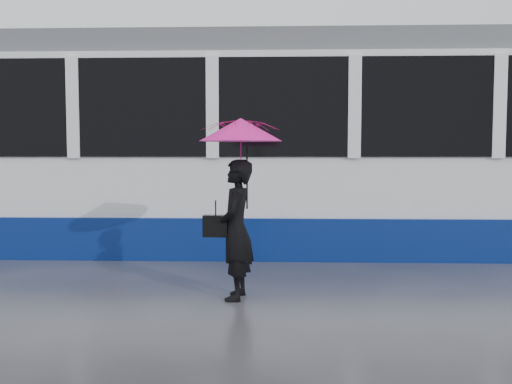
{
  "coord_description": "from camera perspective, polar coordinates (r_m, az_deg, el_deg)",
  "views": [
    {
      "loc": [
        0.33,
        -6.82,
        1.57
      ],
      "look_at": [
        0.08,
        -0.16,
        1.1
      ],
      "focal_mm": 40.0,
      "sensor_mm": 36.0,
      "label": 1
    }
  ],
  "objects": [
    {
      "name": "umbrella",
      "position": [
        6.01,
        -1.54,
        4.64
      ],
      "size": [
        0.94,
        0.94,
        1.01
      ],
      "rotation": [
        0.0,
        0.0,
        -0.07
      ],
      "color": "#F9149B",
      "rests_on": "ground"
    },
    {
      "name": "ground",
      "position": [
        7.01,
        -0.61,
        -8.91
      ],
      "size": [
        90.0,
        90.0,
        0.0
      ],
      "primitive_type": "plane",
      "color": "#2B2A2F",
      "rests_on": "ground"
    },
    {
      "name": "tram",
      "position": [
        9.63,
        -12.44,
        4.35
      ],
      "size": [
        26.0,
        2.56,
        3.35
      ],
      "color": "white",
      "rests_on": "ground"
    },
    {
      "name": "handbag",
      "position": [
        6.1,
        -4.05,
        -3.4
      ],
      "size": [
        0.27,
        0.13,
        0.41
      ],
      "rotation": [
        0.0,
        0.0,
        -0.07
      ],
      "color": "black",
      "rests_on": "ground"
    },
    {
      "name": "rails",
      "position": [
        9.46,
        0.13,
        -5.46
      ],
      "size": [
        34.0,
        1.51,
        0.02
      ],
      "color": "#3F3D38",
      "rests_on": "ground"
    },
    {
      "name": "woman",
      "position": [
        6.07,
        -2.0,
        -3.78
      ],
      "size": [
        0.39,
        0.57,
        1.49
      ],
      "primitive_type": "imported",
      "rotation": [
        0.0,
        0.0,
        -1.64
      ],
      "color": "black",
      "rests_on": "ground"
    }
  ]
}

